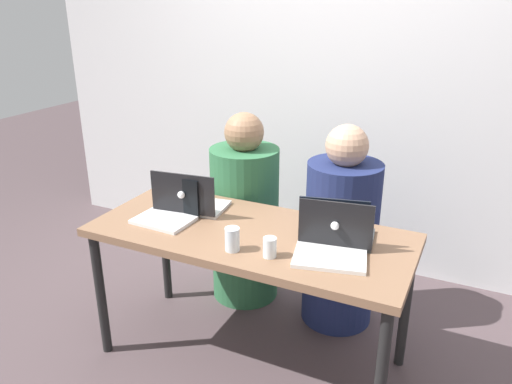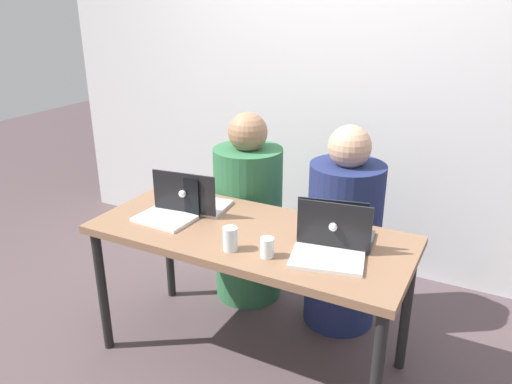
% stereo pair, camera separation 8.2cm
% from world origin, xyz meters
% --- Properties ---
extents(ground_plane, '(12.00, 12.00, 0.00)m').
position_xyz_m(ground_plane, '(0.00, 0.00, 0.00)').
color(ground_plane, '#4E3F43').
extents(back_wall, '(4.50, 0.10, 2.34)m').
position_xyz_m(back_wall, '(0.00, 1.30, 1.17)').
color(back_wall, silver).
rests_on(back_wall, ground).
extents(desk, '(1.56, 0.68, 0.74)m').
position_xyz_m(desk, '(0.00, 0.00, 0.67)').
color(desk, brown).
rests_on(desk, ground).
extents(person_on_left, '(0.47, 0.47, 1.19)m').
position_xyz_m(person_on_left, '(-0.30, 0.55, 0.53)').
color(person_on_left, '#2E6740').
rests_on(person_on_left, ground).
extents(person_on_right, '(0.50, 0.50, 1.18)m').
position_xyz_m(person_on_right, '(0.30, 0.55, 0.52)').
color(person_on_right, navy).
rests_on(person_on_right, ground).
extents(laptop_front_left, '(0.29, 0.24, 0.21)m').
position_xyz_m(laptop_front_left, '(-0.44, -0.05, 0.79)').
color(laptop_front_left, silver).
rests_on(laptop_front_left, desk).
extents(laptop_front_right, '(0.36, 0.31, 0.23)m').
position_xyz_m(laptop_front_right, '(0.42, -0.05, 0.79)').
color(laptop_front_right, silver).
rests_on(laptop_front_right, desk).
extents(laptop_back_right, '(0.36, 0.29, 0.23)m').
position_xyz_m(laptop_back_right, '(0.41, 0.07, 0.79)').
color(laptop_back_right, '#343A3D').
rests_on(laptop_back_right, desk).
extents(laptop_back_left, '(0.38, 0.29, 0.23)m').
position_xyz_m(laptop_back_left, '(-0.40, 0.09, 0.79)').
color(laptop_back_left, silver).
rests_on(laptop_back_left, desk).
extents(water_glass_right, '(0.06, 0.06, 0.09)m').
position_xyz_m(water_glass_right, '(0.19, -0.19, 0.78)').
color(water_glass_right, white).
rests_on(water_glass_right, desk).
extents(water_glass_center, '(0.07, 0.07, 0.11)m').
position_xyz_m(water_glass_center, '(0.01, -0.21, 0.79)').
color(water_glass_center, silver).
rests_on(water_glass_center, desk).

